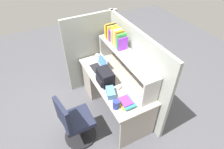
{
  "coord_description": "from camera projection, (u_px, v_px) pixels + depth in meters",
  "views": [
    {
      "loc": [
        2.07,
        -1.11,
        2.84
      ],
      "look_at": [
        0.0,
        -0.05,
        0.85
      ],
      "focal_mm": 30.15,
      "sensor_mm": 36.0,
      "label": 1
    }
  ],
  "objects": [
    {
      "name": "overhead_hutch",
      "position": [
        126.0,
        59.0,
        3.0
      ],
      "size": [
        1.44,
        0.28,
        0.45
      ],
      "color": "beige",
      "rests_on": "desk"
    },
    {
      "name": "desk_book_stack",
      "position": [
        126.0,
        102.0,
        2.72
      ],
      "size": [
        0.26,
        0.2,
        0.07
      ],
      "color": "yellow",
      "rests_on": "desk"
    },
    {
      "name": "desk",
      "position": [
        105.0,
        80.0,
        3.63
      ],
      "size": [
        1.6,
        0.7,
        0.73
      ],
      "color": "#AAA093",
      "rests_on": "ground_plane"
    },
    {
      "name": "computer_mouse",
      "position": [
        119.0,
        87.0,
        2.98
      ],
      "size": [
        0.1,
        0.12,
        0.03
      ],
      "primitive_type": "cube",
      "rotation": [
        0.0,
        0.0,
        0.44
      ],
      "color": "silver",
      "rests_on": "desk"
    },
    {
      "name": "cubicle_partition_rear",
      "position": [
        134.0,
        70.0,
        3.26
      ],
      "size": [
        1.84,
        0.05,
        1.55
      ],
      "primitive_type": "cube",
      "color": "#939991",
      "rests_on": "ground_plane"
    },
    {
      "name": "cubicle_partition_left",
      "position": [
        92.0,
        52.0,
        3.68
      ],
      "size": [
        0.05,
        1.06,
        1.55
      ],
      "primitive_type": "cube",
      "color": "#939991",
      "rests_on": "ground_plane"
    },
    {
      "name": "reference_books_on_shelf",
      "position": [
        115.0,
        36.0,
        3.09
      ],
      "size": [
        0.52,
        0.19,
        0.29
      ],
      "color": "yellow",
      "rests_on": "overhead_hutch"
    },
    {
      "name": "paper_cup",
      "position": [
        97.0,
        56.0,
        3.58
      ],
      "size": [
        0.08,
        0.08,
        0.09
      ],
      "primitive_type": "cylinder",
      "color": "white",
      "rests_on": "desk"
    },
    {
      "name": "ground_plane",
      "position": [
        114.0,
        107.0,
        3.63
      ],
      "size": [
        8.0,
        8.0,
        0.0
      ],
      "primitive_type": "plane",
      "color": "#4C4C51"
    },
    {
      "name": "laptop",
      "position": [
        99.0,
        66.0,
        3.35
      ],
      "size": [
        0.31,
        0.27,
        0.22
      ],
      "color": "#B7BABF",
      "rests_on": "desk"
    },
    {
      "name": "tissue_box",
      "position": [
        111.0,
        93.0,
        2.85
      ],
      "size": [
        0.24,
        0.18,
        0.1
      ],
      "primitive_type": "cube",
      "rotation": [
        0.0,
        0.0,
        -0.28
      ],
      "color": "teal",
      "rests_on": "desk"
    },
    {
      "name": "snack_canister",
      "position": [
        116.0,
        104.0,
        2.65
      ],
      "size": [
        0.1,
        0.1,
        0.14
      ],
      "primitive_type": "cylinder",
      "color": "navy",
      "rests_on": "desk"
    },
    {
      "name": "backpack",
      "position": [
        105.0,
        77.0,
        3.02
      ],
      "size": [
        0.3,
        0.23,
        0.24
      ],
      "color": "black",
      "rests_on": "desk"
    },
    {
      "name": "office_chair",
      "position": [
        75.0,
        123.0,
        2.88
      ],
      "size": [
        0.52,
        0.52,
        0.93
      ],
      "rotation": [
        0.0,
        0.0,
        3.31
      ],
      "color": "black",
      "rests_on": "ground_plane"
    }
  ]
}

